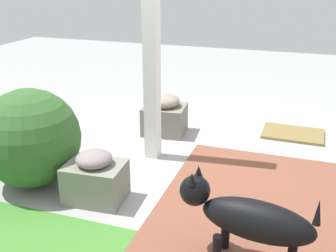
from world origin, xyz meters
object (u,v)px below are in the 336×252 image
(terracotta_pot_broad, at_px, (49,115))
(stone_planter_far, at_px, (95,178))
(stone_planter_nearest, at_px, (165,115))
(round_shrub, at_px, (30,138))
(porch_pillar, at_px, (151,35))
(dog, at_px, (247,217))
(doormat, at_px, (293,134))

(terracotta_pot_broad, bearing_deg, stone_planter_far, 137.95)
(stone_planter_nearest, bearing_deg, round_shrub, 64.99)
(stone_planter_nearest, bearing_deg, porch_pillar, 98.75)
(stone_planter_nearest, distance_m, round_shrub, 1.59)
(stone_planter_nearest, relative_size, stone_planter_far, 1.03)
(dog, bearing_deg, round_shrub, -13.70)
(doormat, bearing_deg, terracotta_pot_broad, 20.29)
(dog, bearing_deg, porch_pillar, -49.44)
(terracotta_pot_broad, xyz_separation_m, dog, (-2.30, 1.34, 0.08))
(stone_planter_far, bearing_deg, stone_planter_nearest, -91.70)
(porch_pillar, bearing_deg, round_shrub, 47.18)
(dog, distance_m, doormat, 2.29)
(dog, height_order, doormat, dog)
(stone_planter_far, height_order, doormat, stone_planter_far)
(stone_planter_far, distance_m, terracotta_pot_broad, 1.45)
(terracotta_pot_broad, bearing_deg, round_shrub, 116.87)
(porch_pillar, relative_size, stone_planter_far, 4.97)
(round_shrub, bearing_deg, stone_planter_far, 173.14)
(doormat, bearing_deg, dog, 85.47)
(porch_pillar, bearing_deg, stone_planter_nearest, -81.25)
(round_shrub, distance_m, dog, 1.90)
(stone_planter_far, relative_size, dog, 0.56)
(porch_pillar, xyz_separation_m, dog, (-1.09, 1.27, -0.84))
(stone_planter_far, height_order, round_shrub, round_shrub)
(stone_planter_nearest, xyz_separation_m, round_shrub, (0.67, 1.43, 0.21))
(porch_pillar, relative_size, round_shrub, 2.85)
(stone_planter_far, height_order, terracotta_pot_broad, terracotta_pot_broad)
(stone_planter_far, relative_size, round_shrub, 0.57)
(round_shrub, relative_size, terracotta_pot_broad, 1.86)
(dog, relative_size, doormat, 1.31)
(porch_pillar, bearing_deg, dog, 130.56)
(porch_pillar, distance_m, stone_planter_nearest, 1.15)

